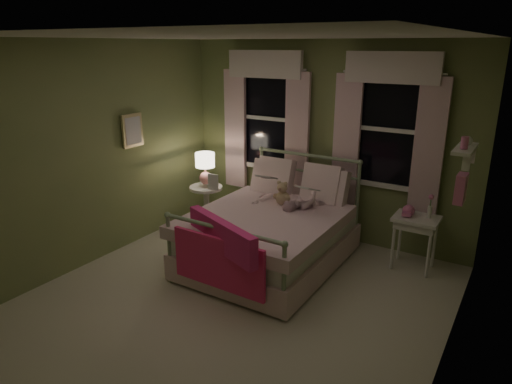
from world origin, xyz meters
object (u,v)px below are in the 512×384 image
Objects in this scene: child_left at (269,179)px; child_right at (310,182)px; bed at (271,233)px; nightstand_right at (416,225)px; nightstand_left at (206,202)px; table_lamp at (205,165)px; teddy_bear at (283,195)px.

child_right reaches higher than child_left.
bed reaches higher than nightstand_right.
child_right reaches higher than nightstand_left.
nightstand_left is 1.46× the size of table_lamp.
bed is at bearing 80.70° from child_right.
nightstand_left is 1.02× the size of nightstand_right.
table_lamp is (-1.01, -0.01, 0.04)m from child_left.
nightstand_right is (2.78, 0.34, 0.13)m from nightstand_left.
bed is at bearing -17.62° from table_lamp.
bed is 1.35m from nightstand_left.
teddy_bear is 0.48× the size of nightstand_right.
nightstand_right is (1.49, 0.75, 0.17)m from bed.
child_left is 1.07× the size of nightstand_right.
teddy_bear is at bearing -6.50° from nightstand_left.
table_lamp is at bearing 0.00° from nightstand_left.
child_left reaches higher than nightstand_left.
nightstand_left is at bearing 0.00° from table_lamp.
nightstand_right is at bearing 18.03° from teddy_bear.
nightstand_left is at bearing 24.72° from child_right.
table_lamp is (-1.29, 0.41, 0.57)m from bed.
teddy_bear is (0.00, 0.26, 0.41)m from bed.
nightstand_right is (1.49, 0.49, -0.24)m from teddy_bear.
child_right is at bearing 0.42° from nightstand_left.
teddy_bear is 0.47× the size of nightstand_left.
child_right is at bearing -164.90° from nightstand_right.
bed is 6.65× the size of teddy_bear.
child_right is 0.36m from teddy_bear.
child_left is at bearing 150.50° from teddy_bear.
teddy_bear is 1.59m from nightstand_right.
child_left is 0.34m from teddy_bear.
bed reaches higher than nightstand_left.
teddy_bear is at bearing 53.79° from child_right.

